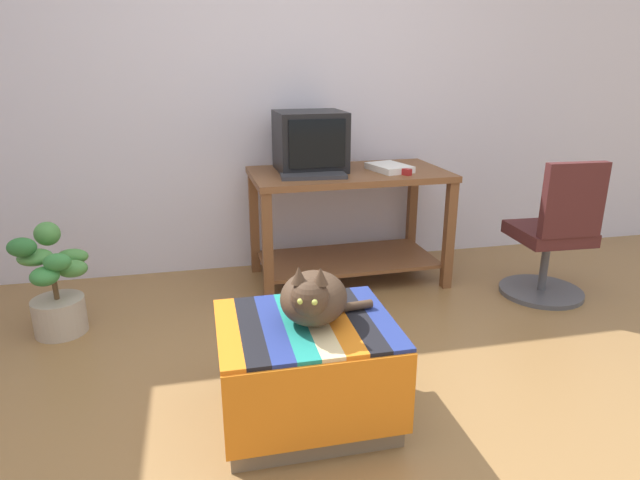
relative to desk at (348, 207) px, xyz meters
The scene contains 12 objects.
ground_plane 1.72m from the desk, 103.54° to the right, with size 14.00×14.00×0.00m, color olive.
back_wall 0.99m from the desk, 130.57° to the left, with size 8.00×0.10×2.60m, color silver.
desk is the anchor object (origin of this frame).
tv_monitor 0.50m from the desk, 158.36° to the left, with size 0.44×0.41×0.38m.
keyboard 0.40m from the desk, 149.27° to the right, with size 0.40×0.15×0.02m, color #333338.
book 0.37m from the desk, ahead, with size 0.21×0.29×0.04m, color white.
ottoman_with_blanket 1.59m from the desk, 111.73° to the right, with size 0.70×0.60×0.44m.
cat 1.56m from the desk, 110.61° to the right, with size 0.44×0.39×0.28m.
potted_plant 1.82m from the desk, 167.31° to the right, with size 0.37×0.37×0.60m.
office_chair 1.30m from the desk, 26.64° to the right, with size 0.52×0.52×0.89m.
stapler 0.44m from the desk, 30.07° to the right, with size 0.04×0.11×0.04m, color #A31E1E.
pen 0.44m from the desk, ahead, with size 0.01×0.01×0.14m, color #B7B7BC.
Camera 1 is at (-0.57, -1.76, 1.44)m, focal length 30.46 mm.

